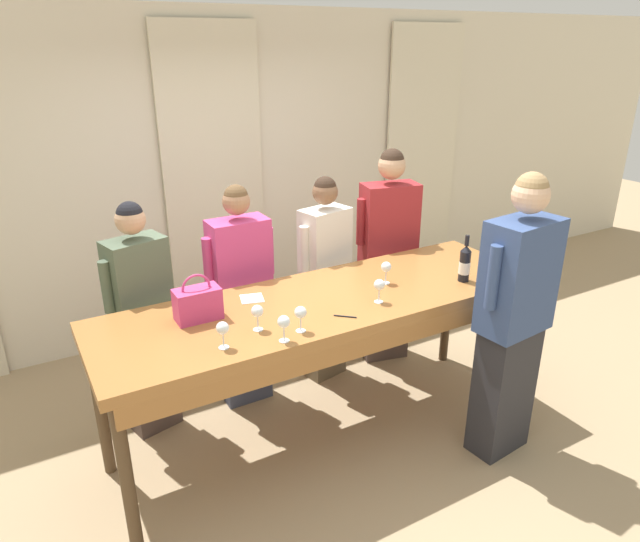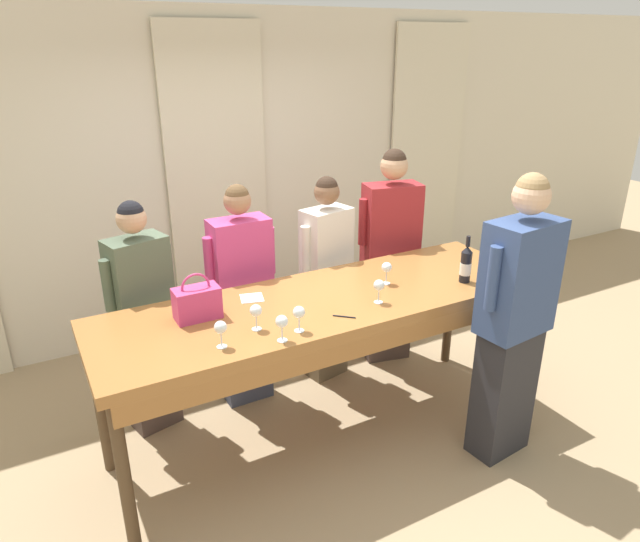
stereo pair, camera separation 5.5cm
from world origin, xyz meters
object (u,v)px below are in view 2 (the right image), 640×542
wine_glass_front_left (387,268)px  tasting_bar (328,312)px  guest_pink_top (243,296)px  guest_cream_sweater (326,278)px  wine_glass_center_left (379,286)px  host_pouring (513,321)px  handbag (197,302)px  guest_striped_shirt (390,256)px  wine_bottle (466,265)px  wine_glass_front_mid (282,322)px  wine_glass_center_right (299,313)px  guest_olive_jacket (144,317)px  wine_glass_center_mid (256,311)px  wine_glass_front_right (221,328)px

wine_glass_front_left → tasting_bar: bearing=-176.4°
guest_pink_top → guest_cream_sweater: (0.68, 0.00, -0.00)m
wine_glass_center_left → host_pouring: host_pouring is taller
handbag → guest_striped_shirt: size_ratio=0.16×
handbag → guest_cream_sweater: 1.33m
wine_bottle → wine_glass_front_mid: bearing=-174.1°
wine_glass_center_left → host_pouring: 0.84m
wine_glass_center_left → guest_pink_top: 1.09m
wine_glass_center_right → guest_pink_top: bearing=87.3°
handbag → guest_cream_sweater: guest_cream_sweater is taller
handbag → wine_glass_center_right: bearing=-44.1°
guest_olive_jacket → guest_cream_sweater: same height
tasting_bar → guest_cream_sweater: (0.38, 0.70, -0.11)m
tasting_bar → wine_glass_center_mid: (-0.55, -0.15, 0.20)m
wine_glass_front_mid → tasting_bar: bearing=35.5°
wine_glass_front_right → guest_pink_top: 1.11m
wine_bottle → guest_striped_shirt: guest_striped_shirt is taller
wine_glass_center_left → host_pouring: size_ratio=0.08×
tasting_bar → wine_glass_front_left: wine_glass_front_left is taller
wine_glass_front_right → handbag: bearing=90.7°
wine_glass_front_right → guest_striped_shirt: guest_striped_shirt is taller
wine_glass_front_left → wine_glass_center_mid: 1.02m
handbag → wine_glass_center_right: size_ratio=1.85×
tasting_bar → wine_glass_front_mid: wine_glass_front_mid is taller
tasting_bar → wine_glass_front_right: wine_glass_front_right is taller
wine_glass_front_mid → wine_glass_center_left: 0.74m
wine_glass_front_mid → guest_pink_top: guest_pink_top is taller
wine_glass_center_mid → guest_cream_sweater: size_ratio=0.09×
wine_bottle → host_pouring: host_pouring is taller
wine_glass_front_left → wine_glass_front_mid: same height
tasting_bar → wine_glass_front_left: bearing=3.6°
wine_glass_front_left → guest_pink_top: size_ratio=0.09×
tasting_bar → wine_bottle: size_ratio=9.05×
wine_glass_front_right → wine_glass_front_left: bearing=12.6°
host_pouring → wine_glass_center_mid: bearing=161.4°
wine_bottle → guest_striped_shirt: size_ratio=0.18×
wine_glass_center_right → guest_olive_jacket: 1.22m
wine_glass_front_mid → guest_olive_jacket: (-0.51, 1.04, -0.31)m
guest_pink_top → wine_glass_front_right: bearing=-116.9°
wine_glass_center_right → wine_glass_center_mid: bearing=146.4°
wine_glass_center_right → wine_bottle: bearing=4.1°
wine_glass_front_mid → guest_striped_shirt: 1.80m
guest_pink_top → guest_cream_sweater: guest_pink_top is taller
guest_striped_shirt → wine_glass_front_mid: bearing=-144.2°
tasting_bar → wine_bottle: wine_bottle is taller
wine_glass_front_left → guest_pink_top: (-0.75, 0.67, -0.30)m
wine_glass_center_left → wine_glass_center_mid: bearing=177.4°
guest_olive_jacket → guest_striped_shirt: (1.96, -0.00, 0.08)m
wine_glass_center_mid → wine_glass_center_right: size_ratio=1.00×
wine_glass_front_right → host_pouring: 1.76m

